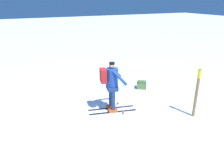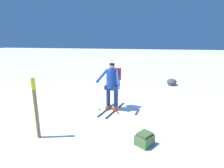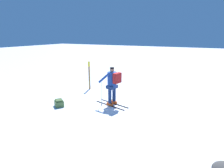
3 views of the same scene
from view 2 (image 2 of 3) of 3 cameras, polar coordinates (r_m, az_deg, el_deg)
ground_plane at (r=6.62m, az=-5.26°, el=-8.16°), size 80.00×80.00×0.00m
skier at (r=6.26m, az=0.12°, el=0.51°), size 1.68×0.93×1.72m
dropped_backpack at (r=4.58m, az=10.55°, el=-17.25°), size 0.53×0.52×0.31m
trail_marker at (r=4.85m, az=-23.72°, el=-6.05°), size 0.11×0.11×1.63m
rock_boulder at (r=10.49m, az=18.91°, el=0.66°), size 0.64×0.54×0.35m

